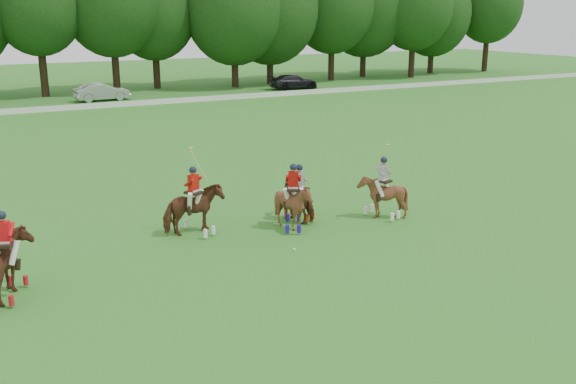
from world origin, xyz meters
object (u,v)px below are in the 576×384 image
polo_stripe_a (299,200)px  polo_stripe_b (382,196)px  polo_red_c (293,206)px  car_mid (102,92)px  car_right (294,82)px  polo_ball (294,249)px  polo_red_a (7,267)px  polo_red_b (195,210)px

polo_stripe_a → polo_stripe_b: (2.91, -1.25, 0.10)m
polo_red_c → car_mid: bearing=87.7°
polo_red_c → polo_stripe_b: polo_stripe_b is taller
car_right → polo_ball: (-21.74, -40.29, -0.68)m
car_mid → polo_red_c: size_ratio=1.94×
polo_red_a → polo_stripe_b: size_ratio=0.86×
polo_stripe_a → polo_stripe_b: 3.17m
car_mid → polo_stripe_a: 37.53m
polo_red_a → polo_stripe_a: bearing=12.6°
polo_red_b → car_mid: bearing=82.5°
polo_red_a → polo_stripe_a: polo_red_a is taller
polo_red_b → polo_ball: (2.31, -3.05, -0.85)m
polo_ball → car_mid: bearing=86.3°
car_right → polo_red_a: 50.06m
car_right → polo_ball: size_ratio=55.53×
car_mid → polo_stripe_a: (-0.87, -37.52, -0.01)m
polo_red_c → polo_stripe_b: 3.64m
car_mid → car_right: bearing=-93.9°
polo_red_a → polo_ball: (8.59, -0.46, -0.88)m
car_right → polo_stripe_a: (-20.02, -37.52, 0.04)m
polo_red_b → polo_red_c: bearing=-18.4°
polo_stripe_b → car_right: bearing=66.2°
polo_red_b → polo_stripe_b: size_ratio=1.03×
polo_red_c → polo_ball: 2.35m
polo_red_b → polo_red_a: bearing=-157.6°
polo_red_b → polo_stripe_a: bearing=-3.9°
car_mid → polo_stripe_b: 38.82m
car_mid → polo_stripe_a: size_ratio=2.18×
polo_ball → polo_stripe_b: bearing=18.3°
polo_red_c → car_right: bearing=61.6°
car_right → polo_stripe_a: polo_stripe_a is taller
car_mid → polo_stripe_b: (2.04, -38.76, 0.09)m
polo_red_c → polo_stripe_a: polo_red_c is taller
polo_red_b → polo_red_c: (3.33, -1.10, -0.02)m
polo_red_b → polo_stripe_b: 7.10m
polo_red_b → polo_stripe_a: 4.04m
car_right → polo_red_a: (-30.33, -39.83, 0.20)m
polo_red_b → polo_red_c: 3.51m
polo_red_a → polo_red_b: bearing=22.4°
polo_stripe_a → polo_ball: polo_stripe_a is taller
car_right → polo_red_a: bearing=145.1°
car_mid → polo_red_b: bearing=168.6°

